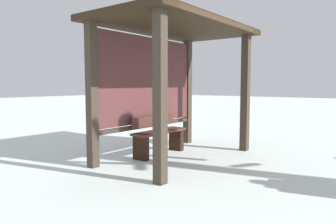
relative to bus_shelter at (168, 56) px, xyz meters
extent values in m
plane|color=white|center=(0.00, -0.22, -1.94)|extent=(60.00, 60.00, 0.00)
cube|color=#3A3025|center=(-1.42, -0.95, -0.73)|extent=(0.15, 0.15, 2.42)
cube|color=#3A3025|center=(1.42, -0.95, -0.73)|extent=(0.15, 0.15, 2.42)
cube|color=#3A3025|center=(-1.42, 0.51, -0.73)|extent=(0.15, 0.15, 2.42)
cube|color=#3A3025|center=(1.42, 0.51, -0.73)|extent=(0.15, 0.15, 2.42)
cube|color=black|center=(0.00, -0.22, 0.53)|extent=(3.28, 1.90, 0.11)
cube|color=#542B2C|center=(0.00, 0.51, -0.46)|extent=(2.69, 0.08, 1.70)
cube|color=#3A3025|center=(0.00, 0.49, -1.37)|extent=(2.69, 0.06, 0.08)
cube|color=#4A2922|center=(0.00, 0.21, -1.48)|extent=(1.32, 0.36, 0.05)
cube|color=#4A2922|center=(0.00, 0.37, -1.27)|extent=(1.25, 0.04, 0.20)
cube|color=black|center=(0.56, 0.21, -1.72)|extent=(0.12, 0.31, 0.44)
cube|color=black|center=(-0.56, 0.21, -1.72)|extent=(0.12, 0.31, 0.44)
camera|label=1|loc=(-4.78, -3.67, -0.54)|focal=33.47mm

